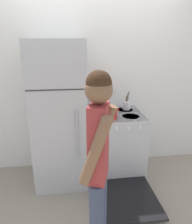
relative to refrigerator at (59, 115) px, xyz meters
name	(u,v)px	position (x,y,z in m)	size (l,w,h in m)	color
ground_plane	(91,161)	(0.43, 0.36, -0.91)	(14.00, 14.00, 0.00)	gray
wall_back	(90,80)	(0.43, 0.39, 0.36)	(10.00, 0.06, 2.55)	silver
refrigerator	(59,115)	(0.00, 0.00, 0.00)	(0.65, 0.74, 1.83)	#B7BABF
stove_range	(116,145)	(0.73, -0.02, -0.47)	(0.71, 1.39, 0.90)	silver
dutch_oven_pot	(106,112)	(0.57, -0.12, 0.05)	(0.33, 0.29, 0.15)	red
tea_kettle	(103,106)	(0.59, 0.15, 0.04)	(0.21, 0.17, 0.21)	silver
utensil_jar	(126,105)	(0.91, 0.16, 0.04)	(0.11, 0.11, 0.26)	silver
person	(98,163)	(0.32, -1.21, 0.02)	(0.33, 0.39, 1.63)	#38425B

